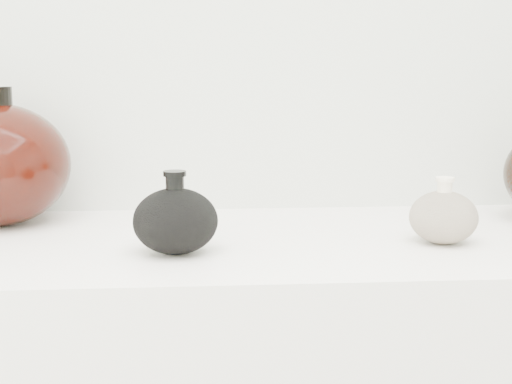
{
  "coord_description": "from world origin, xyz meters",
  "views": [
    {
      "loc": [
        -0.11,
        -0.14,
        1.15
      ],
      "look_at": [
        -0.02,
        0.92,
        0.98
      ],
      "focal_mm": 50.0,
      "sensor_mm": 36.0,
      "label": 1
    }
  ],
  "objects": [
    {
      "name": "cream_gourd_vase",
      "position": [
        0.26,
        0.9,
        0.94
      ],
      "size": [
        0.12,
        0.12,
        0.1
      ],
      "color": "#C6B29C",
      "rests_on": "display_counter"
    },
    {
      "name": "black_gourd_vase",
      "position": [
        -0.14,
        0.86,
        0.95
      ],
      "size": [
        0.14,
        0.14,
        0.12
      ],
      "color": "black",
      "rests_on": "display_counter"
    }
  ]
}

